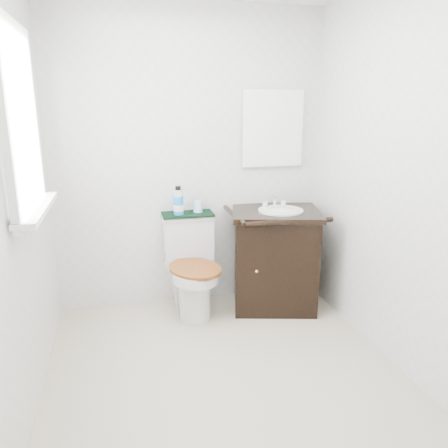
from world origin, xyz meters
name	(u,v)px	position (x,y,z in m)	size (l,w,h in m)	color
floor	(226,376)	(0.00, 0.00, 0.00)	(2.40, 2.40, 0.00)	#BEB699
wall_back	(190,161)	(0.00, 1.20, 1.20)	(2.40, 2.40, 0.00)	silver
wall_front	(324,259)	(0.00, -1.20, 1.20)	(2.40, 2.40, 0.00)	silver
wall_left	(11,197)	(-1.10, 0.00, 1.20)	(2.40, 2.40, 0.00)	silver
wall_right	(401,179)	(1.10, 0.00, 1.20)	(2.40, 2.40, 0.00)	silver
window	(19,122)	(-1.07, 0.25, 1.55)	(0.02, 0.70, 0.90)	white
mirror	(273,129)	(0.69, 1.18, 1.45)	(0.50, 0.02, 0.60)	silver
toilet	(191,271)	(-0.05, 0.97, 0.34)	(0.47, 0.67, 0.78)	silver
vanity	(275,256)	(0.64, 0.90, 0.43)	(0.81, 0.74, 0.92)	black
trash_bin	(249,285)	(0.45, 0.99, 0.15)	(0.25, 0.22, 0.30)	silver
towel	(188,214)	(-0.05, 1.09, 0.78)	(0.41, 0.22, 0.02)	black
mouthwash_bottle	(178,202)	(-0.13, 1.06, 0.90)	(0.08, 0.08, 0.23)	#187BCE
cup	(198,206)	(0.04, 1.11, 0.84)	(0.07, 0.07, 0.09)	#9BDCFF
soap_bar	(266,206)	(0.60, 1.03, 0.83)	(0.08, 0.05, 0.02)	#18746E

